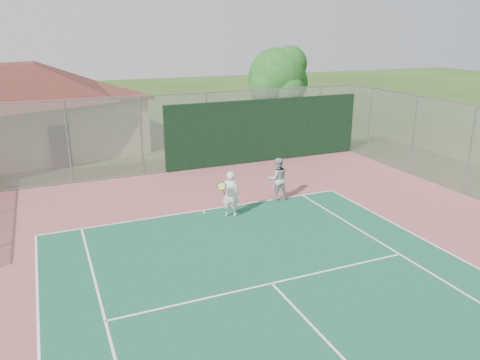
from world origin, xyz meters
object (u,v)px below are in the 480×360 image
object	(u,v)px
clubhouse	(13,100)
tree	(279,79)
player_white_front	(230,194)
player_grey_back	(278,179)

from	to	relation	value
clubhouse	tree	size ratio (longest dim) A/B	2.59
tree	player_white_front	distance (m)	12.29
clubhouse	tree	xyz separation A→B (m)	(13.75, -2.67, 0.77)
tree	clubhouse	bearing A→B (deg)	169.02
player_white_front	tree	bearing A→B (deg)	-100.52
tree	player_grey_back	world-z (taller)	tree
player_grey_back	player_white_front	bearing A→B (deg)	32.50
player_white_front	player_grey_back	bearing A→B (deg)	-133.73
player_white_front	player_grey_back	world-z (taller)	player_grey_back
player_white_front	clubhouse	bearing A→B (deg)	-36.54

